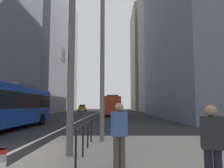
# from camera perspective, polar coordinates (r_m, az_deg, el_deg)

# --- Properties ---
(ground_plane) EXTENTS (160.00, 160.00, 0.00)m
(ground_plane) POSITION_cam_1_polar(r_m,az_deg,el_deg) (27.69, -7.60, -9.22)
(ground_plane) COLOR black
(median_island) EXTENTS (9.00, 10.00, 0.15)m
(median_island) POSITION_cam_1_polar(r_m,az_deg,el_deg) (6.84, 16.38, -19.46)
(median_island) COLOR gray
(median_island) RESTS_ON ground
(lane_centre_line) EXTENTS (0.20, 80.00, 0.01)m
(lane_centre_line) POSITION_cam_1_polar(r_m,az_deg,el_deg) (37.61, -5.52, -8.30)
(lane_centre_line) COLOR beige
(lane_centre_line) RESTS_ON ground
(office_tower_left_mid) EXTENTS (13.34, 18.37, 33.44)m
(office_tower_left_mid) POSITION_cam_1_polar(r_m,az_deg,el_deg) (58.40, -19.82, 9.52)
(office_tower_left_mid) COLOR gray
(office_tower_left_mid) RESTS_ON ground
(office_tower_left_far) EXTENTS (11.90, 16.60, 38.27)m
(office_tower_left_far) POSITION_cam_1_polar(r_m,az_deg,el_deg) (79.35, -14.31, 7.16)
(office_tower_left_far) COLOR gray
(office_tower_left_far) RESTS_ON ground
(office_tower_right_mid) EXTENTS (10.88, 16.32, 48.14)m
(office_tower_right_mid) POSITION_cam_1_polar(r_m,az_deg,el_deg) (61.04, 13.27, 15.93)
(office_tower_right_mid) COLOR gray
(office_tower_right_mid) RESTS_ON ground
(office_tower_right_far) EXTENTS (12.29, 16.72, 35.03)m
(office_tower_right_far) POSITION_cam_1_polar(r_m,az_deg,el_deg) (76.72, 10.22, 6.27)
(office_tower_right_far) COLOR gray
(office_tower_right_far) RESTS_ON ground
(city_bus_blue_oncoming) EXTENTS (2.77, 12.10, 3.40)m
(city_bus_blue_oncoming) POSITION_cam_1_polar(r_m,az_deg,el_deg) (17.13, -25.82, -4.76)
(city_bus_blue_oncoming) COLOR #14389E
(city_bus_blue_oncoming) RESTS_ON ground
(city_bus_red_receding) EXTENTS (2.80, 11.59, 3.40)m
(city_bus_red_receding) POSITION_cam_1_polar(r_m,az_deg,el_deg) (37.46, 0.23, -5.53)
(city_bus_red_receding) COLOR red
(city_bus_red_receding) RESTS_ON ground
(car_oncoming_mid) EXTENTS (2.13, 4.18, 1.94)m
(car_oncoming_mid) POSITION_cam_1_polar(r_m,az_deg,el_deg) (61.35, -7.70, -6.34)
(car_oncoming_mid) COLOR gold
(car_oncoming_mid) RESTS_ON ground
(car_receding_near) EXTENTS (2.22, 4.57, 1.94)m
(car_receding_near) POSITION_cam_1_polar(r_m,az_deg,el_deg) (59.15, -1.34, -6.41)
(car_receding_near) COLOR #232838
(car_receding_near) RESTS_ON ground
(traffic_signal_gantry) EXTENTS (5.86, 0.65, 6.00)m
(traffic_signal_gantry) POSITION_cam_1_polar(r_m,az_deg,el_deg) (7.97, -24.64, 12.12)
(traffic_signal_gantry) COLOR #515156
(traffic_signal_gantry) RESTS_ON median_island
(street_lamp_post) EXTENTS (5.50, 0.32, 8.00)m
(street_lamp_post) POSITION_cam_1_polar(r_m,az_deg,el_deg) (10.27, -2.37, 14.57)
(street_lamp_post) COLOR #56565B
(street_lamp_post) RESTS_ON median_island
(bollard_left) EXTENTS (0.20, 0.20, 0.78)m
(bollard_left) POSITION_cam_1_polar(r_m,az_deg,el_deg) (4.65, -27.35, -19.29)
(bollard_left) COLOR #99999E
(bollard_left) RESTS_ON median_island
(pedestrian_railing) EXTENTS (0.06, 4.01, 0.98)m
(pedestrian_railing) POSITION_cam_1_polar(r_m,az_deg,el_deg) (7.55, -6.84, -12.20)
(pedestrian_railing) COLOR black
(pedestrian_railing) RESTS_ON median_island
(pedestrian_waiting) EXTENTS (0.43, 0.34, 1.64)m
(pedestrian_waiting) POSITION_cam_1_polar(r_m,az_deg,el_deg) (5.57, 2.12, -12.61)
(pedestrian_waiting) COLOR #423D38
(pedestrian_waiting) RESTS_ON median_island
(pedestrian_walking) EXTENTS (0.43, 0.33, 1.59)m
(pedestrian_walking) POSITION_cam_1_polar(r_m,az_deg,el_deg) (4.50, 25.31, -14.18)
(pedestrian_walking) COLOR black
(pedestrian_walking) RESTS_ON median_island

